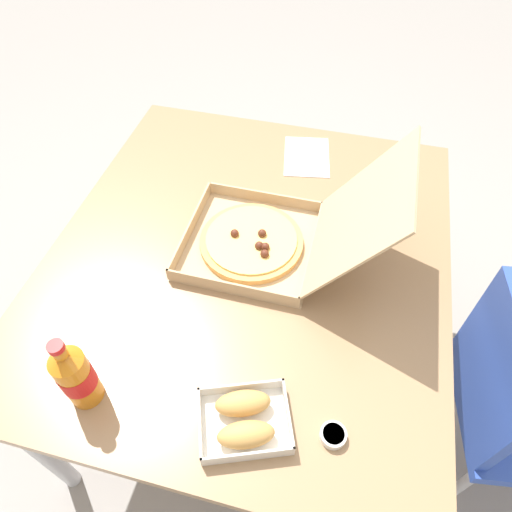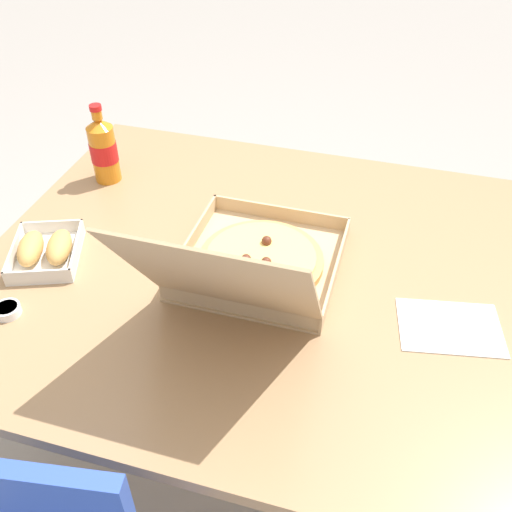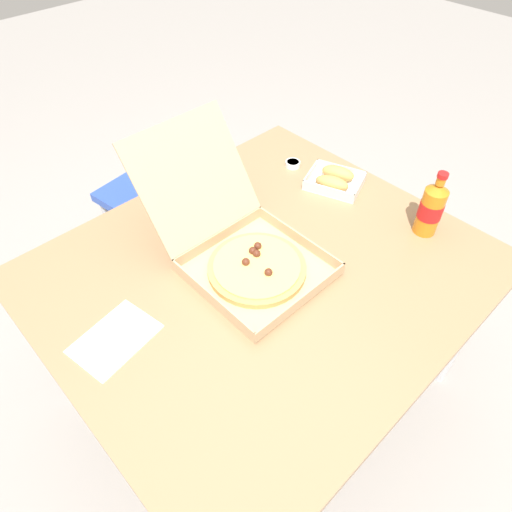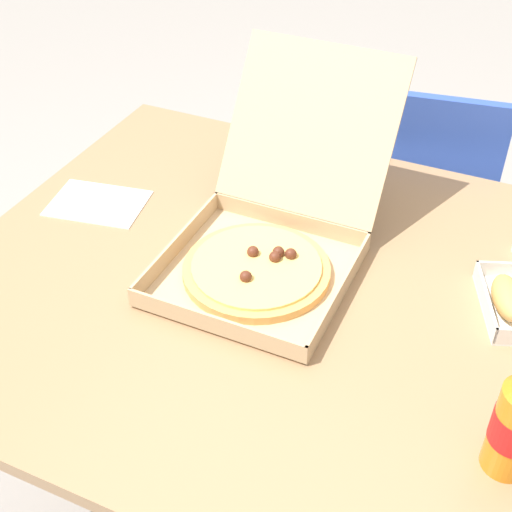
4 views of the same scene
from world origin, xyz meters
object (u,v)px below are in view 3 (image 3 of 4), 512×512
object	(u,v)px
chair	(163,189)
pizza_box_open	(245,251)
cola_bottle	(431,208)
paper_menu	(115,339)
bread_side_box	(335,180)
dipping_sauce_cup	(293,164)

from	to	relation	value
chair	pizza_box_open	size ratio (longest dim) A/B	1.48
cola_bottle	paper_menu	bearing A→B (deg)	161.08
pizza_box_open	paper_menu	distance (m)	0.44
cola_bottle	paper_menu	size ratio (longest dim) A/B	1.07
bread_side_box	dipping_sauce_cup	xyz separation A→B (m)	(-0.02, 0.19, -0.01)
bread_side_box	cola_bottle	distance (m)	0.36
bread_side_box	paper_menu	bearing A→B (deg)	-178.06
cola_bottle	pizza_box_open	bearing A→B (deg)	150.44
pizza_box_open	bread_side_box	xyz separation A→B (m)	(0.49, 0.06, -0.02)
cola_bottle	dipping_sauce_cup	distance (m)	0.55
pizza_box_open	dipping_sauce_cup	size ratio (longest dim) A/B	9.99
chair	dipping_sauce_cup	bearing A→B (deg)	-58.93
chair	dipping_sauce_cup	xyz separation A→B (m)	(0.29, -0.49, 0.24)
chair	pizza_box_open	bearing A→B (deg)	-103.81
cola_bottle	dipping_sauce_cup	size ratio (longest dim) A/B	4.00
cola_bottle	chair	bearing A→B (deg)	108.01
paper_menu	cola_bottle	bearing A→B (deg)	-29.05
pizza_box_open	dipping_sauce_cup	distance (m)	0.54
chair	paper_menu	size ratio (longest dim) A/B	3.95
cola_bottle	paper_menu	xyz separation A→B (m)	(-0.95, 0.32, -0.09)
chair	bread_side_box	bearing A→B (deg)	-65.08
chair	pizza_box_open	xyz separation A→B (m)	(-0.18, -0.74, 0.27)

